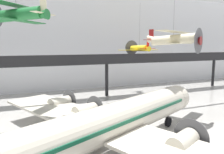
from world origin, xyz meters
name	(u,v)px	position (x,y,z in m)	size (l,w,h in m)	color
ground_plane	(184,143)	(0.00, 0.00, 0.00)	(260.00, 260.00, 0.00)	#9E9B96
hangar_back_wall	(92,41)	(0.00, 35.32, 11.94)	(140.00, 3.00, 23.88)	silver
mezzanine_walkway	(108,62)	(0.00, 23.64, 7.48)	(110.00, 3.20, 9.11)	black
airliner_silver_main	(106,125)	(-9.47, -0.20, 3.57)	(29.90, 35.22, 10.35)	beige
suspended_plane_yellow_lowwing	(139,48)	(7.55, 24.19, 10.16)	(9.36, 7.62, 11.18)	yellow
suspended_plane_green_biplane	(16,14)	(-16.71, 8.52, 14.28)	(8.08, 8.36, 7.34)	#1E6B33
suspended_plane_cream_biplane	(173,39)	(4.04, 7.92, 11.74)	(9.36, 8.38, 10.17)	beige
stanchion_barrier	(204,131)	(4.00, 1.03, 0.33)	(0.36, 0.36, 1.08)	#B2B5BA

